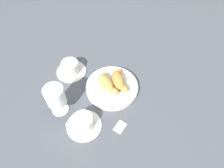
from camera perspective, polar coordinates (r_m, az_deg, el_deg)
name	(u,v)px	position (r m, az deg, el deg)	size (l,w,h in m)	color
ground_plane	(116,89)	(0.90, 0.98, -1.28)	(2.20, 2.20, 0.00)	#4C4F56
pastry_plate	(112,86)	(0.89, 0.00, -0.64)	(0.23, 0.23, 0.02)	silver
croissant_large	(107,84)	(0.86, -1.52, 0.10)	(0.13, 0.10, 0.04)	#D6994C
croissant_small	(119,80)	(0.87, 1.88, 1.12)	(0.14, 0.08, 0.04)	#CC893D
coffee_cup_near	(70,68)	(0.96, -11.55, 4.35)	(0.14, 0.14, 0.06)	silver
coffee_cup_far	(83,123)	(0.79, -8.07, -10.67)	(0.14, 0.14, 0.06)	silver
juice_glass_left	(55,97)	(0.79, -15.49, -3.50)	(0.08, 0.08, 0.14)	white
sugar_packet	(119,127)	(0.80, 1.99, -11.81)	(0.05, 0.03, 0.01)	white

